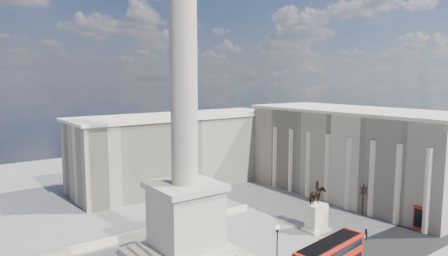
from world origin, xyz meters
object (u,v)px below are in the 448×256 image
nelsons_column (185,168)px  victorian_lamp (277,247)px  pedestrian_walking (320,244)px  equestrian_statue (316,213)px  red_bus_d (435,212)px  pedestrian_standing (366,234)px

nelsons_column → victorian_lamp: 15.75m
pedestrian_walking → equestrian_statue: bearing=10.3°
red_bus_d → pedestrian_standing: bearing=166.1°
red_bus_d → equestrian_statue: 21.13m
equestrian_statue → red_bus_d: bearing=-29.1°
victorian_lamp → pedestrian_standing: bearing=1.3°
pedestrian_walking → pedestrian_standing: bearing=-46.2°
red_bus_d → equestrian_statue: bearing=148.5°
red_bus_d → victorian_lamp: (-34.73, 2.70, 1.85)m
victorian_lamp → equestrian_statue: equestrian_statue is taller
nelsons_column → red_bus_d: nelsons_column is taller
pedestrian_walking → red_bus_d: bearing=-46.3°
nelsons_column → equestrian_statue: bearing=-9.5°
equestrian_statue → pedestrian_standing: size_ratio=4.65×
victorian_lamp → pedestrian_standing: (19.47, 0.44, -3.17)m
red_bus_d → pedestrian_walking: bearing=166.1°
nelsons_column → pedestrian_walking: 22.97m
nelsons_column → pedestrian_walking: (17.26, -9.21, -12.03)m
nelsons_column → pedestrian_standing: nelsons_column is taller
nelsons_column → red_bus_d: (41.10, -14.08, -10.69)m
victorian_lamp → pedestrian_walking: 11.56m
red_bus_d → equestrian_statue: size_ratio=1.25×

